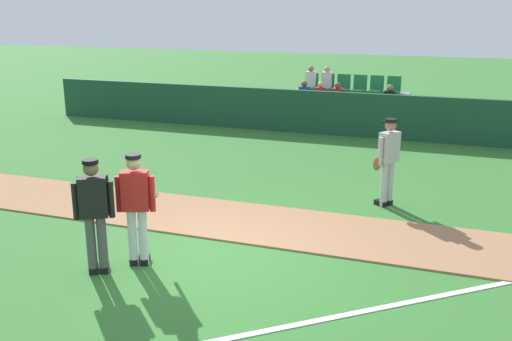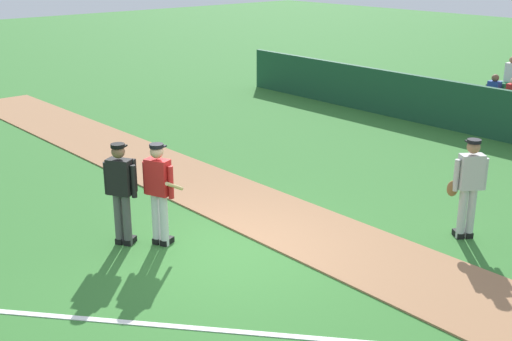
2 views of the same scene
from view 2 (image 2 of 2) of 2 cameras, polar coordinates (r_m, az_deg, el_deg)
ground_plane at (r=10.93m, az=-2.62°, el=-7.08°), size 80.00×80.00×0.00m
infield_dirt_path at (r=11.91m, az=3.51°, el=-4.77°), size 28.00×1.94×0.03m
foul_line_chalk at (r=8.73m, az=7.53°, el=-14.34°), size 9.27×7.77×0.01m
batter_red_jersey at (r=10.96m, az=-8.34°, el=-1.70°), size 0.75×0.69×1.76m
umpire_home_plate at (r=11.08m, az=-11.52°, el=-1.49°), size 0.54×0.45×1.76m
runner_grey_jersey at (r=11.66m, az=17.82°, el=-1.21°), size 0.50×0.57×1.76m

